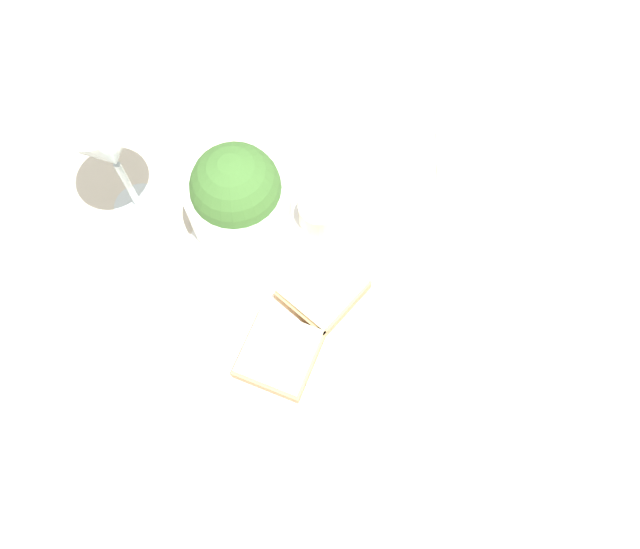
{
  "coord_description": "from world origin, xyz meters",
  "views": [
    {
      "loc": [
        -0.14,
        -0.23,
        0.67
      ],
      "look_at": [
        0.0,
        0.0,
        0.03
      ],
      "focal_mm": 35.0,
      "sensor_mm": 36.0,
      "label": 1
    }
  ],
  "objects_px": {
    "sauce_ramekin": "(320,212)",
    "wine_glass": "(104,142)",
    "cheese_toast_near": "(323,289)",
    "salad_bowl": "(237,195)",
    "napkin": "(484,152)",
    "cheese_toast_far": "(279,354)"
  },
  "relations": [
    {
      "from": "sauce_ramekin",
      "to": "napkin",
      "type": "relative_size",
      "value": 0.29
    },
    {
      "from": "sauce_ramekin",
      "to": "wine_glass",
      "type": "distance_m",
      "value": 0.24
    },
    {
      "from": "salad_bowl",
      "to": "sauce_ramekin",
      "type": "relative_size",
      "value": 2.38
    },
    {
      "from": "salad_bowl",
      "to": "wine_glass",
      "type": "bearing_deg",
      "value": 139.48
    },
    {
      "from": "salad_bowl",
      "to": "cheese_toast_far",
      "type": "xyz_separation_m",
      "value": [
        -0.05,
        -0.17,
        -0.04
      ]
    },
    {
      "from": "wine_glass",
      "to": "cheese_toast_far",
      "type": "bearing_deg",
      "value": -79.2
    },
    {
      "from": "wine_glass",
      "to": "napkin",
      "type": "bearing_deg",
      "value": -21.49
    },
    {
      "from": "cheese_toast_far",
      "to": "wine_glass",
      "type": "distance_m",
      "value": 0.28
    },
    {
      "from": "cheese_toast_near",
      "to": "cheese_toast_far",
      "type": "xyz_separation_m",
      "value": [
        -0.08,
        -0.04,
        -0.0
      ]
    },
    {
      "from": "salad_bowl",
      "to": "cheese_toast_far",
      "type": "height_order",
      "value": "salad_bowl"
    },
    {
      "from": "salad_bowl",
      "to": "napkin",
      "type": "distance_m",
      "value": 0.32
    },
    {
      "from": "salad_bowl",
      "to": "wine_glass",
      "type": "distance_m",
      "value": 0.15
    },
    {
      "from": "salad_bowl",
      "to": "sauce_ramekin",
      "type": "xyz_separation_m",
      "value": [
        0.08,
        -0.05,
        -0.03
      ]
    },
    {
      "from": "cheese_toast_near",
      "to": "cheese_toast_far",
      "type": "bearing_deg",
      "value": -154.14
    },
    {
      "from": "cheese_toast_far",
      "to": "wine_glass",
      "type": "relative_size",
      "value": 0.59
    },
    {
      "from": "cheese_toast_near",
      "to": "sauce_ramekin",
      "type": "bearing_deg",
      "value": 60.26
    },
    {
      "from": "salad_bowl",
      "to": "napkin",
      "type": "xyz_separation_m",
      "value": [
        0.31,
        -0.08,
        -0.06
      ]
    },
    {
      "from": "cheese_toast_near",
      "to": "wine_glass",
      "type": "height_order",
      "value": "wine_glass"
    },
    {
      "from": "sauce_ramekin",
      "to": "napkin",
      "type": "xyz_separation_m",
      "value": [
        0.23,
        -0.02,
        -0.03
      ]
    },
    {
      "from": "salad_bowl",
      "to": "sauce_ramekin",
      "type": "height_order",
      "value": "salad_bowl"
    },
    {
      "from": "salad_bowl",
      "to": "napkin",
      "type": "bearing_deg",
      "value": -13.81
    },
    {
      "from": "sauce_ramekin",
      "to": "wine_glass",
      "type": "relative_size",
      "value": 0.27
    }
  ]
}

